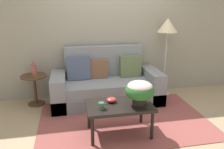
% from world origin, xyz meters
% --- Properties ---
extents(ground_plane, '(14.00, 14.00, 0.00)m').
position_xyz_m(ground_plane, '(0.00, 0.00, 0.00)').
color(ground_plane, tan).
extents(wall_back, '(6.40, 0.12, 2.86)m').
position_xyz_m(wall_back, '(0.00, 1.24, 1.43)').
color(wall_back, gray).
rests_on(wall_back, ground).
extents(area_rug, '(2.74, 1.79, 0.01)m').
position_xyz_m(area_rug, '(0.00, -0.06, 0.01)').
color(area_rug, '#994C47').
rests_on(area_rug, ground).
extents(couch, '(2.08, 0.87, 1.06)m').
position_xyz_m(couch, '(-0.15, 0.77, 0.32)').
color(couch, slate).
rests_on(couch, ground).
extents(coffee_table, '(0.95, 0.59, 0.47)m').
position_xyz_m(coffee_table, '(-0.17, -0.44, 0.42)').
color(coffee_table, black).
rests_on(coffee_table, ground).
extents(side_table, '(0.48, 0.48, 0.58)m').
position_xyz_m(side_table, '(-1.50, 0.88, 0.40)').
color(side_table, '#4C331E').
rests_on(side_table, ground).
extents(floor_lamp, '(0.40, 0.40, 1.59)m').
position_xyz_m(floor_lamp, '(1.11, 0.92, 1.36)').
color(floor_lamp, '#B2B2B7').
rests_on(floor_lamp, ground).
extents(potted_plant, '(0.41, 0.41, 0.35)m').
position_xyz_m(potted_plant, '(0.11, -0.52, 0.70)').
color(potted_plant, black).
rests_on(potted_plant, coffee_table).
extents(coffee_mug, '(0.13, 0.08, 0.10)m').
position_xyz_m(coffee_mug, '(-0.44, -0.55, 0.52)').
color(coffee_mug, '#3D664C').
rests_on(coffee_mug, coffee_table).
extents(snack_bowl, '(0.15, 0.15, 0.07)m').
position_xyz_m(snack_bowl, '(-0.26, -0.35, 0.51)').
color(snack_bowl, '#B2382D').
rests_on(snack_bowl, coffee_table).
extents(table_vase, '(0.11, 0.11, 0.27)m').
position_xyz_m(table_vase, '(-1.48, 0.87, 0.69)').
color(table_vase, '#934C42').
rests_on(table_vase, side_table).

